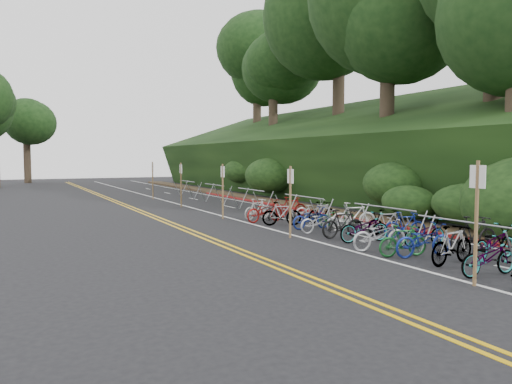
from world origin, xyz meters
TOP-DOWN VIEW (x-y plane):
  - ground at (0.00, 0.00)m, footprint 120.00×120.00m
  - road_markings at (0.63, 10.10)m, footprint 7.47×80.00m
  - red_curb at (5.70, 12.00)m, footprint 0.25×28.00m
  - embankment at (12.96, 19.04)m, footprint 14.30×48.14m
  - tree_cluster at (9.76, 22.04)m, footprint 31.81×53.51m
  - bike_rack_front at (2.52, -0.75)m, footprint 1.12×3.33m
  - bike_racks_rest at (3.00, 13.00)m, footprint 1.14×23.00m
  - signpost_near at (0.88, -2.40)m, footprint 0.08×0.40m
  - signposts_rest at (0.60, 14.00)m, footprint 0.08×18.40m
  - bike_front at (1.75, 0.73)m, footprint 0.70×1.57m
  - bike_valet at (2.89, 3.32)m, footprint 3.28×14.90m

SIDE VIEW (x-z plane):
  - ground at x=0.00m, z-range 0.00..0.00m
  - road_markings at x=0.63m, z-range 0.00..0.01m
  - red_curb at x=5.70m, z-range 0.00..0.10m
  - bike_front at x=1.75m, z-range 0.00..0.91m
  - bike_valet at x=2.89m, z-range -0.06..1.02m
  - bike_rack_front at x=2.52m, z-range 0.28..1.42m
  - bike_racks_rest at x=3.00m, z-range 0.27..1.44m
  - signposts_rest at x=0.60m, z-range 0.18..2.68m
  - signpost_near at x=0.88m, z-range 0.19..2.92m
  - embankment at x=12.96m, z-range -1.99..7.12m
  - tree_cluster at x=9.76m, z-range 2.17..19.41m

